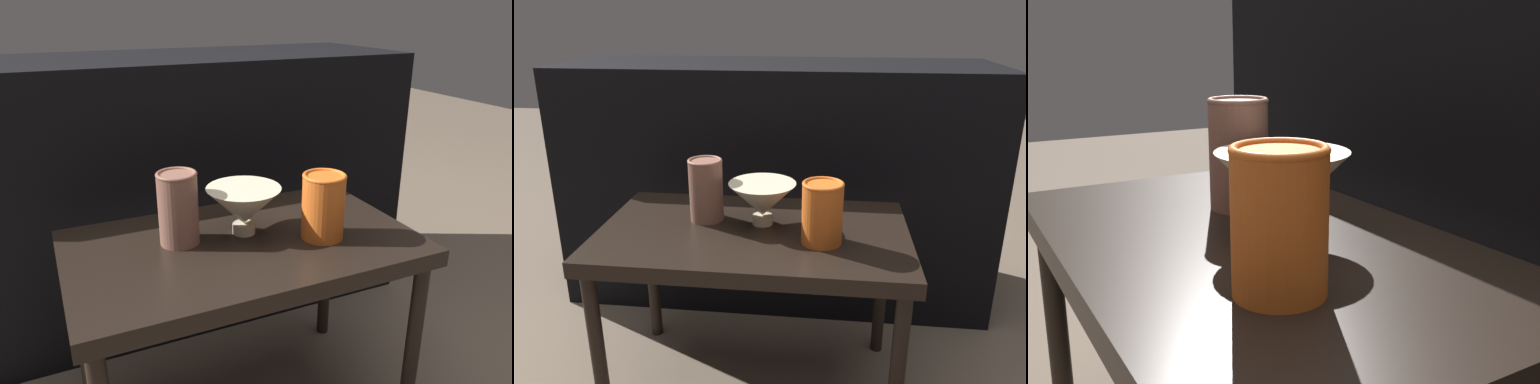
% 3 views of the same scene
% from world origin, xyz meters
% --- Properties ---
extents(table, '(0.79, 0.47, 0.49)m').
position_xyz_m(table, '(0.00, 0.00, 0.44)').
color(table, black).
rests_on(table, ground_plane).
extents(couch_backdrop, '(1.49, 0.50, 0.85)m').
position_xyz_m(couch_backdrop, '(0.00, 0.59, 0.42)').
color(couch_backdrop, black).
rests_on(couch_backdrop, ground_plane).
extents(bowl, '(0.17, 0.17, 0.11)m').
position_xyz_m(bowl, '(0.02, 0.04, 0.56)').
color(bowl, beige).
rests_on(bowl, table).
extents(vase_textured_left, '(0.09, 0.09, 0.17)m').
position_xyz_m(vase_textured_left, '(-0.13, 0.05, 0.57)').
color(vase_textured_left, brown).
rests_on(vase_textured_left, table).
extents(vase_colorful_right, '(0.10, 0.10, 0.15)m').
position_xyz_m(vase_colorful_right, '(0.17, -0.06, 0.57)').
color(vase_colorful_right, orange).
rests_on(vase_colorful_right, table).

